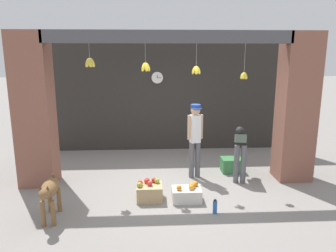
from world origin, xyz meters
name	(u,v)px	position (x,y,z in m)	size (l,w,h in m)	color
ground_plane	(169,186)	(0.00, 0.00, 0.00)	(60.00, 60.00, 0.00)	gray
shop_back_wall	(163,95)	(0.00, 2.64, 1.53)	(6.61, 0.12, 3.06)	#2D2B28
shop_pillar_left	(34,111)	(-2.66, 0.30, 1.53)	(0.70, 0.60, 3.06)	brown
shop_pillar_right	(296,108)	(2.66, 0.30, 1.53)	(0.70, 0.60, 3.06)	brown
storefront_awning	(168,38)	(-0.01, 0.12, 2.91)	(4.71, 0.26, 0.93)	#4C4C51
dog	(50,191)	(-1.99, -1.27, 0.50)	(0.30, 0.91, 0.72)	brown
shopkeeper	(195,135)	(0.58, 0.45, 0.94)	(0.34, 0.28, 1.60)	#56565B
worker_stooping	(240,148)	(1.52, 0.30, 0.70)	(0.36, 0.80, 1.05)	#56565B
fruit_crate_oranges	(187,194)	(0.28, -0.69, 0.13)	(0.53, 0.37, 0.33)	silver
fruit_crate_apples	(149,191)	(-0.40, -0.61, 0.16)	(0.46, 0.42, 0.38)	tan
produce_box_green	(232,165)	(1.47, 0.74, 0.16)	(0.46, 0.37, 0.32)	#387A42
water_bottle	(215,207)	(0.70, -1.20, 0.12)	(0.07, 0.07, 0.25)	#2D60AD
wall_clock	(157,78)	(-0.17, 2.57, 1.99)	(0.33, 0.03, 0.33)	black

